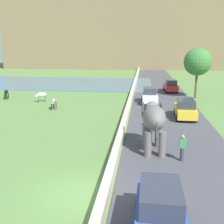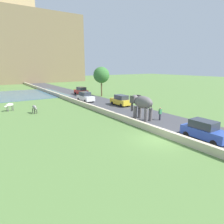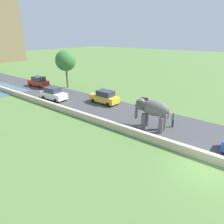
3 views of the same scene
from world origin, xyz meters
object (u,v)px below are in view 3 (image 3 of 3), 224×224
Objects in this scene: person_beside_elephant at (173,119)px; car_red at (38,82)px; elephant at (152,110)px; car_white at (53,94)px; car_yellow at (105,97)px.

car_red is at bearing 86.46° from person_beside_elephant.
elephant is 0.87× the size of car_white.
person_beside_elephant is (1.61, -1.56, -1.16)m from elephant.
elephant reaches higher than person_beside_elephant.
car_yellow is (-0.00, -15.23, 0.00)m from car_red.
car_white is at bearing 89.94° from elephant.
person_beside_elephant is 25.34m from car_red.
elephant is 15.30m from car_white.
car_yellow is (1.56, 10.06, 0.03)m from person_beside_elephant.
person_beside_elephant is at bearing -84.59° from car_white.
elephant is 23.97m from car_red.
elephant reaches higher than car_white.
person_beside_elephant is 0.40× the size of car_red.
car_yellow is 0.99× the size of car_white.
car_white reaches higher than person_beside_elephant.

